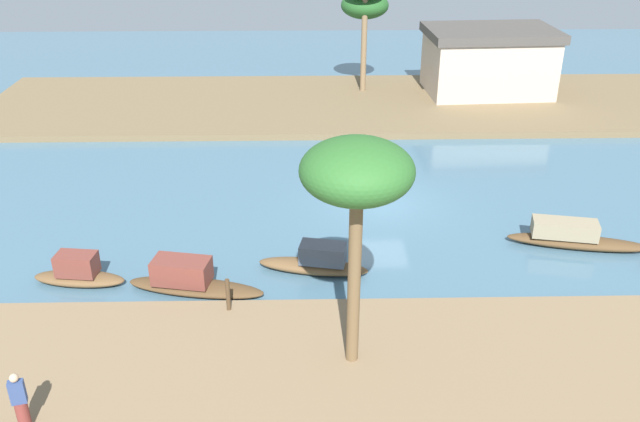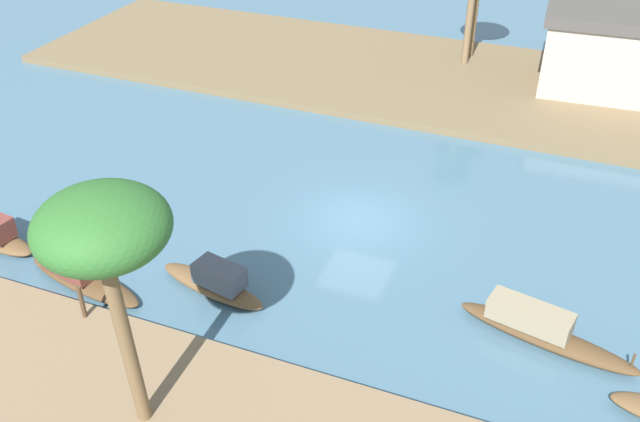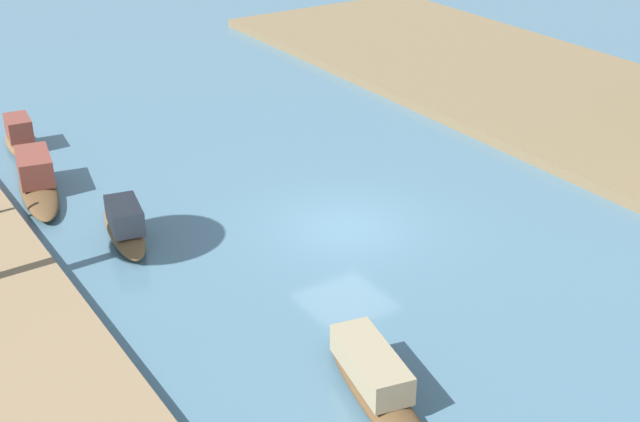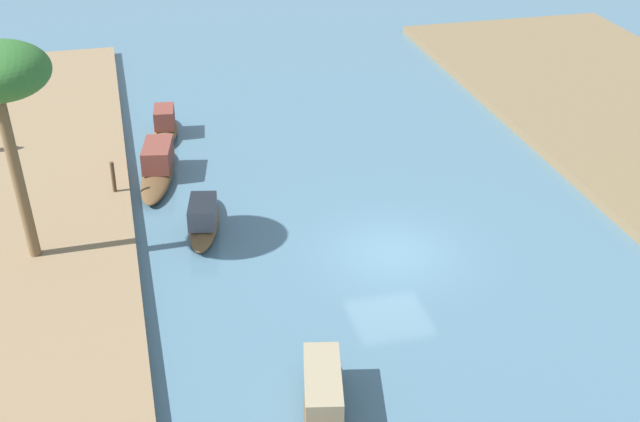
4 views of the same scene
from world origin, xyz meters
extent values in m
plane|color=#476B7F|center=(0.00, 0.00, 0.00)|extent=(72.25, 72.25, 0.00)
ellipsoid|color=brown|center=(7.16, -4.00, 0.22)|extent=(5.39, 1.98, 0.45)
cube|color=gray|center=(6.59, -3.89, 0.77)|extent=(2.53, 1.34, 0.64)
ellipsoid|color=brown|center=(-7.01, -6.79, 0.19)|extent=(4.88, 1.97, 0.38)
cube|color=brown|center=(-7.45, -6.71, 0.80)|extent=(2.07, 1.34, 0.84)
ellipsoid|color=brown|center=(-2.99, -5.57, 0.23)|extent=(4.07, 1.68, 0.47)
cube|color=#4C515B|center=(-2.65, -5.64, 0.81)|extent=(1.74, 1.14, 0.69)
ellipsoid|color=brown|center=(-11.14, -6.16, 0.21)|extent=(3.32, 1.35, 0.41)
cube|color=brown|center=(-11.14, -6.16, 0.80)|extent=(1.44, 0.94, 0.76)
camera|label=1|loc=(-3.21, -26.52, 12.88)|focal=38.29mm
camera|label=2|loc=(6.64, -20.37, 14.47)|focal=39.43mm
camera|label=3|loc=(18.56, -12.88, 11.64)|focal=49.33mm
camera|label=4|loc=(22.45, -7.82, 14.25)|focal=49.04mm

